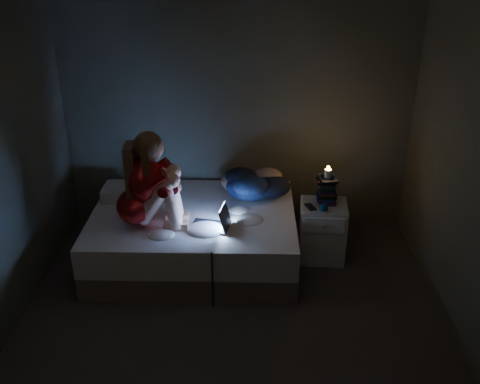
{
  "coord_description": "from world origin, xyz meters",
  "views": [
    {
      "loc": [
        0.15,
        -3.44,
        2.99
      ],
      "look_at": [
        0.05,
        1.0,
        0.8
      ],
      "focal_mm": 40.42,
      "sensor_mm": 36.0,
      "label": 1
    }
  ],
  "objects_px": {
    "bed": "(194,236)",
    "nightstand": "(322,231)",
    "woman": "(135,180)",
    "laptop": "(209,216)",
    "candle": "(328,172)",
    "phone": "(311,207)"
  },
  "relations": [
    {
      "from": "bed",
      "to": "nightstand",
      "type": "distance_m",
      "value": 1.26
    },
    {
      "from": "bed",
      "to": "woman",
      "type": "xyz_separation_m",
      "value": [
        -0.48,
        -0.26,
        0.72
      ]
    },
    {
      "from": "laptop",
      "to": "nightstand",
      "type": "height_order",
      "value": "laptop"
    },
    {
      "from": "woman",
      "to": "laptop",
      "type": "distance_m",
      "value": 0.73
    },
    {
      "from": "nightstand",
      "to": "bed",
      "type": "bearing_deg",
      "value": -172.94
    },
    {
      "from": "candle",
      "to": "laptop",
      "type": "bearing_deg",
      "value": -158.38
    },
    {
      "from": "nightstand",
      "to": "phone",
      "type": "relative_size",
      "value": 4.2
    },
    {
      "from": "woman",
      "to": "candle",
      "type": "distance_m",
      "value": 1.8
    },
    {
      "from": "bed",
      "to": "woman",
      "type": "distance_m",
      "value": 0.9
    },
    {
      "from": "nightstand",
      "to": "candle",
      "type": "xyz_separation_m",
      "value": [
        0.02,
        0.07,
        0.61
      ]
    },
    {
      "from": "bed",
      "to": "phone",
      "type": "height_order",
      "value": "phone"
    },
    {
      "from": "bed",
      "to": "woman",
      "type": "bearing_deg",
      "value": -151.61
    },
    {
      "from": "laptop",
      "to": "phone",
      "type": "relative_size",
      "value": 2.43
    },
    {
      "from": "phone",
      "to": "candle",
      "type": "bearing_deg",
      "value": 16.71
    },
    {
      "from": "phone",
      "to": "laptop",
      "type": "bearing_deg",
      "value": 172.69
    },
    {
      "from": "woman",
      "to": "laptop",
      "type": "bearing_deg",
      "value": -5.78
    },
    {
      "from": "woman",
      "to": "laptop",
      "type": "relative_size",
      "value": 2.66
    },
    {
      "from": "laptop",
      "to": "nightstand",
      "type": "relative_size",
      "value": 0.58
    },
    {
      "from": "bed",
      "to": "candle",
      "type": "relative_size",
      "value": 24.21
    },
    {
      "from": "laptop",
      "to": "phone",
      "type": "bearing_deg",
      "value": 28.18
    },
    {
      "from": "nightstand",
      "to": "candle",
      "type": "bearing_deg",
      "value": 75.91
    },
    {
      "from": "bed",
      "to": "candle",
      "type": "height_order",
      "value": "candle"
    }
  ]
}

